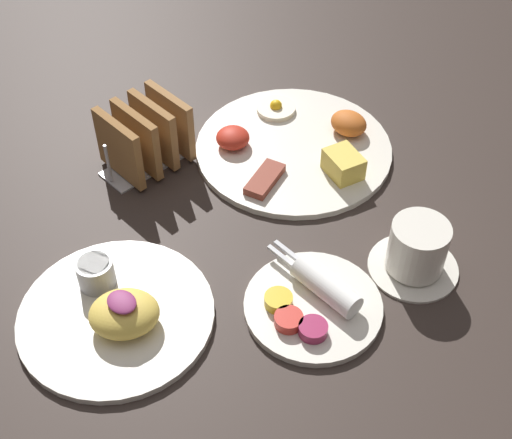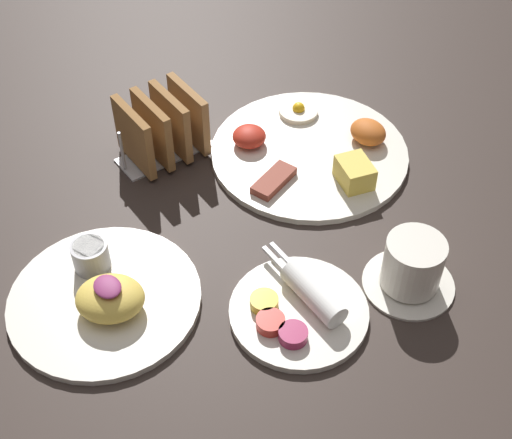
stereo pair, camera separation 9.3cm
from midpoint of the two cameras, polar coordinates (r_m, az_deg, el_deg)
The scene contains 6 objects.
ground_plane at distance 1.01m, azimuth -6.02°, elevation -0.51°, with size 3.00×3.00×0.00m, color #332823.
plate_breakfast at distance 1.11m, azimuth 0.84°, elevation 5.78°, with size 0.31×0.31×0.05m.
plate_condiments at distance 0.90m, azimuth 1.64°, elevation -6.85°, with size 0.19×0.18×0.04m.
plate_foreground at distance 0.91m, azimuth -14.05°, elevation -7.20°, with size 0.25×0.25×0.06m.
toast_rack at distance 1.09m, azimuth -11.27°, elevation 6.36°, with size 0.10×0.15×0.10m.
coffee_cup at distance 0.93m, azimuth 9.99°, elevation -2.59°, with size 0.12×0.12×0.08m.
Camera 1 is at (0.55, -0.44, 0.72)m, focal length 50.00 mm.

